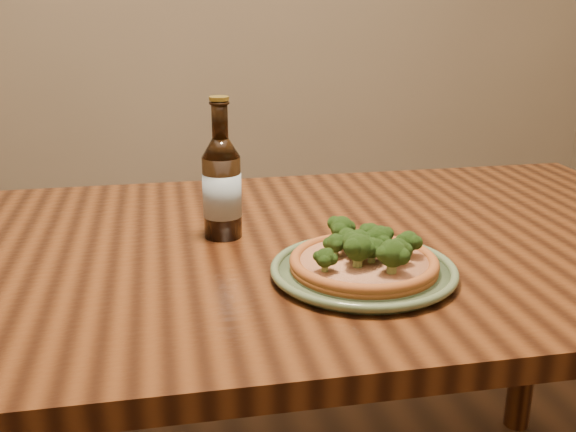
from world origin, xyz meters
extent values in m
cube|color=#4C2610|center=(0.00, 0.10, 0.73)|extent=(1.60, 0.90, 0.04)
cylinder|color=#4C2610|center=(0.73, 0.48, 0.35)|extent=(0.07, 0.07, 0.71)
cylinder|color=#546747|center=(0.08, -0.07, 0.76)|extent=(0.27, 0.27, 0.01)
torus|color=#546747|center=(0.08, -0.07, 0.76)|extent=(0.30, 0.30, 0.01)
torus|color=#546747|center=(0.08, -0.07, 0.76)|extent=(0.23, 0.23, 0.01)
cylinder|color=#9A5222|center=(0.08, -0.07, 0.77)|extent=(0.23, 0.23, 0.01)
torus|color=#9A5222|center=(0.08, -0.07, 0.78)|extent=(0.23, 0.23, 0.02)
cylinder|color=#D2B480|center=(0.08, -0.07, 0.78)|extent=(0.20, 0.20, 0.01)
sphere|color=#2E5019|center=(0.09, -0.09, 0.80)|extent=(0.04, 0.04, 0.03)
sphere|color=#2E5019|center=(0.04, -0.05, 0.80)|extent=(0.04, 0.04, 0.03)
sphere|color=#2E5019|center=(0.06, 0.00, 0.81)|extent=(0.05, 0.05, 0.04)
sphere|color=#2E5019|center=(0.06, -0.10, 0.81)|extent=(0.06, 0.06, 0.04)
sphere|color=#2E5019|center=(0.15, -0.07, 0.80)|extent=(0.04, 0.04, 0.03)
sphere|color=#2E5019|center=(0.11, -0.02, 0.80)|extent=(0.04, 0.04, 0.03)
sphere|color=#2E5019|center=(0.11, -0.05, 0.81)|extent=(0.05, 0.05, 0.04)
sphere|color=#2E5019|center=(0.07, -0.06, 0.81)|extent=(0.05, 0.05, 0.04)
sphere|color=#2E5019|center=(0.06, -0.03, 0.80)|extent=(0.04, 0.04, 0.03)
sphere|color=#2E5019|center=(0.12, -0.10, 0.80)|extent=(0.05, 0.05, 0.03)
sphere|color=#2E5019|center=(0.01, -0.11, 0.80)|extent=(0.04, 0.04, 0.03)
sphere|color=#2E5019|center=(0.10, -0.13, 0.81)|extent=(0.06, 0.06, 0.04)
cylinder|color=black|center=(-0.12, 0.15, 0.82)|extent=(0.07, 0.07, 0.15)
cone|color=black|center=(-0.12, 0.15, 0.92)|extent=(0.07, 0.07, 0.03)
cylinder|color=black|center=(-0.12, 0.15, 0.97)|extent=(0.03, 0.03, 0.07)
torus|color=black|center=(-0.12, 0.15, 1.00)|extent=(0.04, 0.04, 0.01)
cylinder|color=#A58C33|center=(-0.12, 0.15, 1.00)|extent=(0.03, 0.03, 0.01)
cylinder|color=#9BAFBC|center=(-0.12, 0.15, 0.83)|extent=(0.07, 0.07, 0.08)
camera|label=1|loc=(-0.22, -1.01, 1.18)|focal=42.00mm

